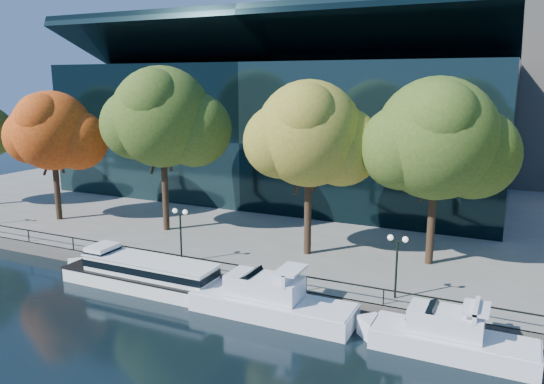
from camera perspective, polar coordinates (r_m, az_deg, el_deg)
The scene contains 13 objects.
ground at distance 37.16m, azimuth -13.05°, elevation -10.93°, with size 160.00×160.00×0.00m, color black.
promenade at distance 68.01m, azimuth 6.14°, elevation 0.22°, with size 90.00×67.08×1.00m.
railing at distance 38.89m, azimuth -10.22°, elevation -6.70°, with size 88.20×0.08×0.99m.
convention_building at distance 64.05m, azimuth 1.53°, elevation 6.80°, with size 50.00×24.57×21.43m.
tour_boat at distance 38.49m, azimuth -13.88°, elevation -8.36°, with size 13.84×3.09×2.63m.
cruiser_near at distance 33.25m, azimuth -0.73°, elevation -11.48°, with size 11.42×2.94×3.31m.
cruiser_far at distance 30.48m, azimuth 18.12°, elevation -14.48°, with size 9.50×2.63×3.10m.
tree_1 at distance 54.11m, azimuth -22.49°, elevation 5.93°, with size 9.33×7.65×12.32m.
tree_2 at distance 47.16m, azimuth -11.61°, elevation 7.67°, with size 10.94×8.97×14.50m.
tree_3 at distance 39.67m, azimuth 4.19°, elevation 6.01°, with size 9.97×8.18×13.34m.
tree_4 at distance 39.09m, azimuth 17.52°, elevation 5.21°, with size 10.86×8.90×13.57m.
lamp_1 at distance 39.53m, azimuth -9.83°, elevation -3.29°, with size 1.26×0.36×4.03m.
lamp_2 at distance 33.35m, azimuth 13.31°, elevation -6.32°, with size 1.26×0.36×4.03m.
Camera 1 is at (21.66, -26.61, 14.25)m, focal length 35.00 mm.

